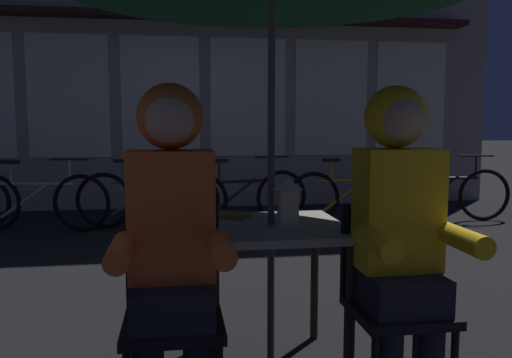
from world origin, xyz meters
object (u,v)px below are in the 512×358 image
at_px(bicycle_second, 37,201).
at_px(bicycle_fourth, 242,198).
at_px(bicycle_third, 148,199).
at_px(bicycle_furthest, 444,194).
at_px(cafe_table, 271,244).
at_px(person_left_hooded, 172,222).
at_px(person_right_hooded, 400,216).
at_px(lantern, 288,201).
at_px(chair_left, 173,304).
at_px(bicycle_fifth, 353,197).
at_px(chair_right, 392,293).
at_px(book, 230,215).

xyz_separation_m(bicycle_second, bicycle_fourth, (2.35, -0.07, 0.00)).
relative_size(bicycle_third, bicycle_furthest, 1.00).
bearing_deg(cafe_table, bicycle_furthest, 51.05).
bearing_deg(person_left_hooded, person_right_hooded, 0.00).
bearing_deg(person_right_hooded, bicycle_furthest, 59.02).
height_order(person_right_hooded, bicycle_second, person_right_hooded).
height_order(lantern, chair_left, lantern).
bearing_deg(bicycle_fourth, person_left_hooded, -101.08).
height_order(person_right_hooded, bicycle_third, person_right_hooded).
xyz_separation_m(cafe_table, bicycle_second, (-2.04, 3.66, -0.29)).
bearing_deg(chair_left, person_right_hooded, -3.39).
bearing_deg(bicycle_fifth, bicycle_third, 175.18).
bearing_deg(bicycle_fifth, chair_right, -106.92).
xyz_separation_m(bicycle_third, bicycle_fourth, (1.11, -0.08, 0.00)).
bearing_deg(chair_left, lantern, 29.77).
distance_m(cafe_table, bicycle_third, 3.77).
xyz_separation_m(bicycle_second, bicycle_third, (1.24, 0.01, 0.00)).
xyz_separation_m(person_left_hooded, book, (0.30, 0.64, -0.09)).
height_order(bicycle_third, bicycle_fifth, same).
relative_size(cafe_table, bicycle_second, 0.44).
bearing_deg(bicycle_second, cafe_table, -60.86).
height_order(bicycle_second, bicycle_furthest, same).
bearing_deg(bicycle_fourth, book, -98.23).
relative_size(lantern, bicycle_furthest, 0.14).
height_order(cafe_table, bicycle_fourth, bicycle_fourth).
bearing_deg(bicycle_furthest, chair_left, -130.53).
height_order(chair_left, book, chair_left).
relative_size(bicycle_second, bicycle_third, 0.99).
distance_m(chair_right, bicycle_third, 4.24).
height_order(person_right_hooded, book, person_right_hooded).
bearing_deg(cafe_table, chair_right, -37.55).
distance_m(bicycle_second, bicycle_fourth, 2.35).
distance_m(cafe_table, person_right_hooded, 0.67).
relative_size(cafe_table, bicycle_fifth, 0.44).
xyz_separation_m(chair_right, book, (-0.66, 0.58, 0.26)).
bearing_deg(chair_right, cafe_table, 142.45).
relative_size(bicycle_furthest, book, 8.37).
distance_m(bicycle_fourth, bicycle_furthest, 2.55).
bearing_deg(person_left_hooded, bicycle_furthest, 49.88).
relative_size(cafe_table, book, 3.70).
relative_size(bicycle_fifth, bicycle_furthest, 1.00).
bearing_deg(bicycle_fifth, person_left_hooded, -118.66).
xyz_separation_m(chair_right, person_left_hooded, (-0.96, -0.06, 0.36)).
relative_size(chair_left, chair_right, 1.00).
xyz_separation_m(cafe_table, bicycle_furthest, (2.86, 3.54, -0.29)).
bearing_deg(chair_left, cafe_table, 37.55).
relative_size(chair_left, person_left_hooded, 0.62).
xyz_separation_m(person_right_hooded, bicycle_fourth, (-0.17, 4.02, -0.50)).
height_order(bicycle_second, bicycle_fourth, same).
xyz_separation_m(lantern, book, (-0.25, 0.27, -0.11)).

